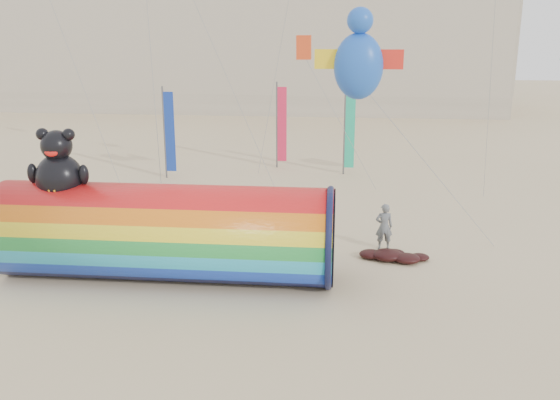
# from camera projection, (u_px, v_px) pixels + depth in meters

# --- Properties ---
(ground) EXTENTS (160.00, 160.00, 0.00)m
(ground) POSITION_uv_depth(u_px,v_px,m) (262.00, 277.00, 21.87)
(ground) COLOR #CCB58C
(ground) RESTS_ON ground
(hotel_building) EXTENTS (60.40, 15.40, 20.60)m
(hotel_building) POSITION_uv_depth(u_px,v_px,m) (202.00, 5.00, 64.13)
(hotel_building) COLOR #B7AD99
(hotel_building) RESTS_ON ground
(windsock_assembly) EXTENTS (11.48, 3.50, 5.29)m
(windsock_assembly) POSITION_uv_depth(u_px,v_px,m) (166.00, 230.00, 21.36)
(windsock_assembly) COLOR red
(windsock_assembly) RESTS_ON ground
(kite_handler) EXTENTS (0.72, 0.51, 1.86)m
(kite_handler) POSITION_uv_depth(u_px,v_px,m) (384.00, 227.00, 24.31)
(kite_handler) COLOR slate
(kite_handler) RESTS_ON ground
(fabric_bundle) EXTENTS (2.62, 1.35, 0.41)m
(fabric_bundle) POSITION_uv_depth(u_px,v_px,m) (393.00, 256.00, 23.39)
(fabric_bundle) COLOR #390C0A
(fabric_bundle) RESTS_ON ground
(festival_banners) EXTENTS (10.74, 3.39, 5.20)m
(festival_banners) POSITION_uv_depth(u_px,v_px,m) (267.00, 129.00, 36.20)
(festival_banners) COLOR #59595E
(festival_banners) RESTS_ON ground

